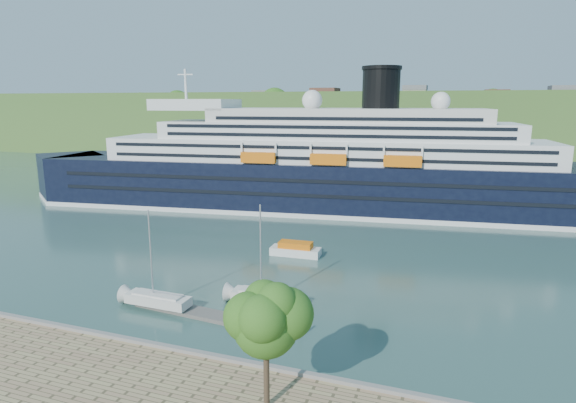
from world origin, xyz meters
The scene contains 9 objects.
ground centered at (0.00, 0.00, 0.00)m, with size 400.00×400.00×0.00m, color #2C4E4A.
far_hillside centered at (0.00, 145.00, 12.00)m, with size 400.00×50.00×24.00m, color #365C25.
quay_coping centered at (0.00, -0.20, 1.15)m, with size 220.00×0.50×0.30m, color slate.
cruise_ship centered at (-1.63, 58.60, 13.68)m, with size 121.83×17.74×27.36m, color black, non-canonical shape.
promenade_tree centered at (14.43, -4.50, 5.79)m, with size 5.79×5.79×9.59m, color #245B18, non-canonical shape.
floating_pontoon centered at (3.34, 8.08, 0.19)m, with size 17.38×2.12×0.39m, color slate, non-canonical shape.
sailboat_white_near centered at (-2.71, 7.99, 4.98)m, with size 7.71×2.14×9.96m, color silver, non-canonical shape.
sailboat_white_far centered at (7.51, 12.43, 5.17)m, with size 8.01×2.22×10.34m, color silver, non-canonical shape.
tender_launch centered at (4.97, 29.43, 0.97)m, with size 6.99×2.39×1.93m, color orange, non-canonical shape.
Camera 1 is at (25.41, -31.09, 21.05)m, focal length 30.00 mm.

